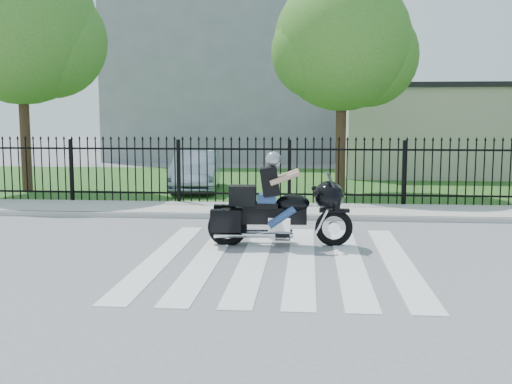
{
  "coord_description": "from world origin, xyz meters",
  "views": [
    {
      "loc": [
        0.5,
        -9.9,
        2.4
      ],
      "look_at": [
        -0.47,
        1.2,
        1.0
      ],
      "focal_mm": 42.0,
      "sensor_mm": 36.0,
      "label": 1
    }
  ],
  "objects": [
    {
      "name": "parked_car",
      "position": [
        -3.13,
        9.24,
        0.68
      ],
      "size": [
        1.8,
        4.13,
        1.32
      ],
      "primitive_type": "imported",
      "rotation": [
        0.0,
        0.0,
        0.1
      ],
      "color": "#8B9BAF",
      "rests_on": "grass_strip"
    },
    {
      "name": "building_low_roof",
      "position": [
        7.0,
        16.0,
        3.6
      ],
      "size": [
        10.2,
        6.2,
        0.2
      ],
      "primitive_type": "cube",
      "color": "black",
      "rests_on": "building_low"
    },
    {
      "name": "crosswalk",
      "position": [
        0.0,
        0.0,
        0.01
      ],
      "size": [
        5.0,
        5.5,
        0.01
      ],
      "primitive_type": null,
      "color": "silver",
      "rests_on": "ground"
    },
    {
      "name": "sidewalk",
      "position": [
        0.0,
        5.0,
        0.06
      ],
      "size": [
        40.0,
        2.0,
        0.12
      ],
      "primitive_type": "cube",
      "color": "#ADAAA3",
      "rests_on": "ground"
    },
    {
      "name": "curb",
      "position": [
        0.0,
        4.0,
        0.06
      ],
      "size": [
        40.0,
        0.12,
        0.12
      ],
      "primitive_type": "cube",
      "color": "#ADAAA3",
      "rests_on": "ground"
    },
    {
      "name": "building_tall",
      "position": [
        -3.0,
        26.0,
        6.0
      ],
      "size": [
        15.0,
        10.0,
        12.0
      ],
      "primitive_type": "cube",
      "color": "gray",
      "rests_on": "ground"
    },
    {
      "name": "ground",
      "position": [
        0.0,
        0.0,
        0.0
      ],
      "size": [
        120.0,
        120.0,
        0.0
      ],
      "primitive_type": "plane",
      "color": "slate",
      "rests_on": "ground"
    },
    {
      "name": "tree_left",
      "position": [
        -8.5,
        8.5,
        5.17
      ],
      "size": [
        4.8,
        4.8,
        7.58
      ],
      "color": "#382316",
      "rests_on": "ground"
    },
    {
      "name": "motorcycle_rider",
      "position": [
        -0.09,
        1.16,
        0.74
      ],
      "size": [
        2.73,
        0.89,
        1.81
      ],
      "rotation": [
        0.0,
        0.0,
        0.05
      ],
      "color": "black",
      "rests_on": "ground"
    },
    {
      "name": "building_low",
      "position": [
        7.0,
        16.0,
        1.75
      ],
      "size": [
        10.0,
        6.0,
        3.5
      ],
      "primitive_type": "cube",
      "color": "#B9B09A",
      "rests_on": "ground"
    },
    {
      "name": "iron_fence",
      "position": [
        0.0,
        6.0,
        0.9
      ],
      "size": [
        26.0,
        0.04,
        1.8
      ],
      "color": "black",
      "rests_on": "ground"
    },
    {
      "name": "tree_mid",
      "position": [
        1.5,
        9.0,
        4.67
      ],
      "size": [
        4.2,
        4.2,
        6.78
      ],
      "color": "#382316",
      "rests_on": "ground"
    },
    {
      "name": "grass_strip",
      "position": [
        0.0,
        12.0,
        0.01
      ],
      "size": [
        40.0,
        12.0,
        0.02
      ],
      "primitive_type": "cube",
      "color": "#25531C",
      "rests_on": "ground"
    }
  ]
}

